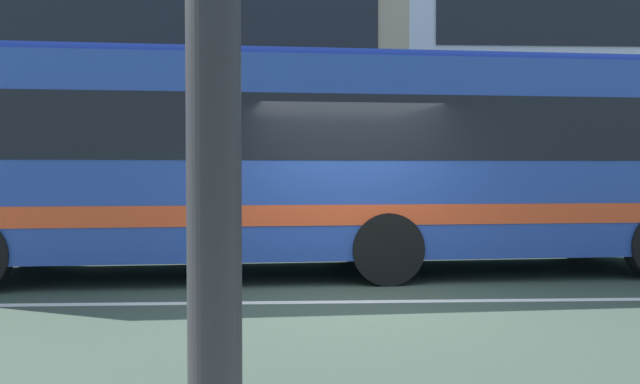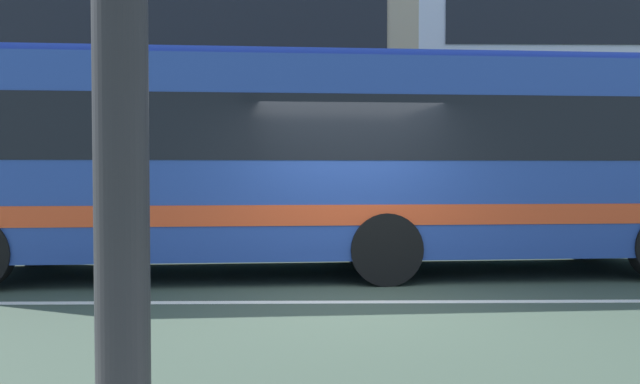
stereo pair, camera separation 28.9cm
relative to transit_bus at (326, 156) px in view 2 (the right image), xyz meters
name	(u,v)px [view 2 (the right image)]	position (x,y,z in m)	size (l,w,h in m)	color
ground_plane	(358,302)	(0.32, -2.29, -1.80)	(160.00, 160.00, 0.00)	#364638
lane_centre_line	(358,302)	(0.32, -2.29, -1.80)	(60.00, 0.16, 0.01)	silver
hedge_row_far	(489,220)	(3.54, 3.60, -1.26)	(16.75, 1.10, 1.09)	#2A5229
apartment_block_left	(86,84)	(-8.09, 12.99, 2.83)	(21.57, 10.82, 9.26)	tan
transit_bus	(326,156)	(0.00, 0.00, 0.00)	(11.63, 3.36, 3.26)	#244192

